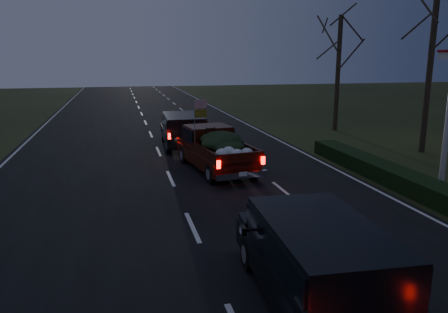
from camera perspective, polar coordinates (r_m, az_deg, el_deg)
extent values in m
plane|color=black|center=(12.00, -4.14, -9.24)|extent=(120.00, 120.00, 0.00)
cube|color=black|center=(12.00, -4.15, -9.20)|extent=(14.00, 120.00, 0.02)
cube|color=black|center=(17.46, 20.19, -1.91)|extent=(1.00, 10.00, 0.60)
cylinder|color=black|center=(22.96, 25.36, 10.99)|extent=(0.28, 0.28, 8.50)
cylinder|color=black|center=(28.31, 14.64, 10.38)|extent=(0.28, 0.28, 7.00)
cube|color=#3B1008|center=(17.74, -1.16, 0.00)|extent=(2.56, 4.97, 0.52)
cube|color=#3B1008|center=(18.38, -2.11, 2.72)|extent=(1.95, 1.75, 0.85)
cube|color=black|center=(18.37, -2.11, 3.01)|extent=(2.03, 1.67, 0.52)
cube|color=#3B1008|center=(16.56, 0.34, 0.09)|extent=(2.12, 2.88, 0.06)
ellipsoid|color=black|center=(16.92, -0.11, 1.84)|extent=(1.75, 1.91, 0.57)
cylinder|color=gray|center=(17.21, -3.85, 4.24)|extent=(0.03, 0.03, 1.90)
cube|color=red|center=(17.19, -3.07, 6.89)|extent=(0.49, 0.09, 0.32)
cube|color=gold|center=(17.23, -3.06, 5.63)|extent=(0.49, 0.09, 0.32)
cube|color=black|center=(22.59, -5.38, 2.84)|extent=(2.12, 4.78, 0.59)
cube|color=black|center=(22.24, -5.35, 4.43)|extent=(1.96, 3.50, 0.79)
cube|color=black|center=(22.23, -5.35, 4.63)|extent=(2.05, 3.41, 0.47)
cube|color=black|center=(8.52, 11.76, -14.66)|extent=(2.19, 4.79, 0.59)
cube|color=black|center=(8.04, 12.64, -11.21)|extent=(2.01, 3.51, 0.78)
cube|color=black|center=(8.01, 12.67, -10.70)|extent=(2.11, 3.42, 0.47)
cube|color=black|center=(8.77, 2.54, -9.63)|extent=(0.11, 0.22, 0.16)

